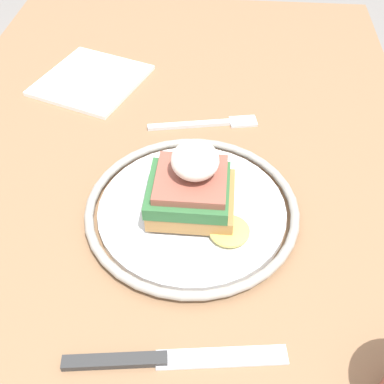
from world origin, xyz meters
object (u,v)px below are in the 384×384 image
plate (192,209)px  fork (209,124)px  napkin (91,80)px  knife (157,359)px  sandwich (192,186)px

plate → fork: plate is taller
fork → napkin: bearing=-116.2°
knife → plate: bearing=175.0°
sandwich → fork: size_ratio=0.74×
sandwich → fork: sandwich is taller
sandwich → fork: 0.17m
sandwich → knife: size_ratio=0.56×
plate → knife: size_ratio=1.21×
plate → sandwich: size_ratio=2.14×
napkin → knife: bearing=20.5°
knife → napkin: 0.45m
plate → napkin: plate is taller
sandwich → napkin: size_ratio=0.76×
fork → knife: knife is taller
fork → knife: size_ratio=0.76×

